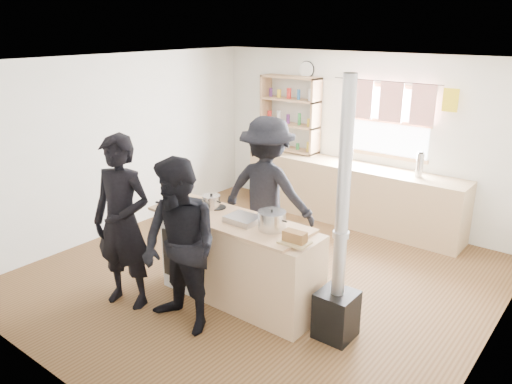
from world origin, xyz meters
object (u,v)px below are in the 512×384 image
stockpot_counter (272,220)px  bread_board (295,238)px  roast_tray (243,219)px  flue_heater (338,275)px  person_near_right (180,247)px  person_far (267,192)px  person_near_left (123,223)px  stockpot_stove (211,202)px  thermos (420,165)px  skillet_greens (179,206)px  cooking_island (240,261)px

stockpot_counter → bread_board: (0.37, -0.14, -0.04)m
roast_tray → flue_heater: size_ratio=0.14×
person_near_right → person_far: bearing=101.4°
person_near_left → stockpot_stove: bearing=48.1°
thermos → roast_tray: size_ratio=0.99×
thermos → bread_board: (-0.09, -2.88, -0.09)m
person_far → stockpot_stove: bearing=68.5°
skillet_greens → person_near_right: person_near_right is taller
cooking_island → person_near_left: 1.29m
stockpot_stove → stockpot_counter: size_ratio=0.71×
stockpot_counter → person_far: person_far is taller
roast_tray → person_far: size_ratio=0.18×
roast_tray → flue_heater: (1.11, 0.05, -0.31)m
roast_tray → person_far: bearing=111.9°
thermos → cooking_island: size_ratio=0.17×
stockpot_stove → bread_board: stockpot_stove is taller
thermos → stockpot_counter: thermos is taller
stockpot_counter → roast_tray: bearing=-175.7°
cooking_island → flue_heater: bearing=2.3°
thermos → skillet_greens: thermos is taller
roast_tray → stockpot_counter: size_ratio=1.19×
bread_board → stockpot_stove: bearing=170.0°
stockpot_stove → person_near_left: 0.99m
thermos → flue_heater: 2.77m
person_near_left → thermos: bearing=47.4°
skillet_greens → person_far: size_ratio=0.17×
thermos → cooking_island: bearing=-107.3°
cooking_island → skillet_greens: skillet_greens is taller
thermos → person_far: person_far is taller
stockpot_counter → person_far: size_ratio=0.15×
flue_heater → thermos: bearing=96.3°
person_near_left → person_near_right: bearing=-13.4°
person_near_right → person_near_left: bearing=-173.1°
cooking_island → person_near_left: size_ratio=1.06×
cooking_island → stockpot_counter: (0.40, 0.03, 0.56)m
thermos → roast_tray: (-0.81, -2.77, -0.10)m
roast_tray → stockpot_counter: (0.35, 0.03, 0.06)m
cooking_island → bread_board: 0.93m
thermos → flue_heater: flue_heater is taller
thermos → person_far: (-1.18, -1.85, -0.14)m
cooking_island → person_far: bearing=109.1°
bread_board → person_far: person_far is taller
cooking_island → stockpot_stove: stockpot_stove is taller
thermos → bread_board: bearing=-91.9°
roast_tray → person_near_left: (-0.98, -0.78, -0.04)m
roast_tray → stockpot_counter: bearing=4.3°
person_near_left → person_near_right: person_near_left is taller
flue_heater → person_far: size_ratio=1.35×
thermos → person_far: size_ratio=0.18×
skillet_greens → person_near_right: size_ratio=0.18×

